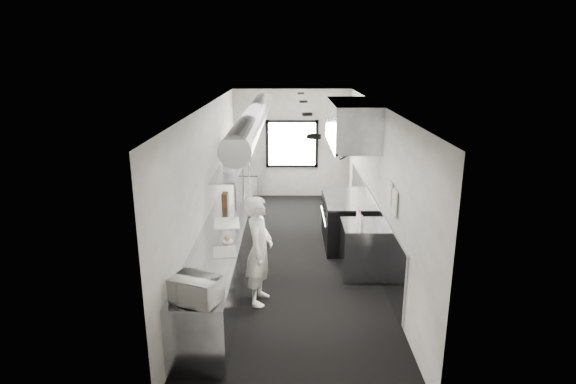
{
  "coord_description": "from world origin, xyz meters",
  "views": [
    {
      "loc": [
        -0.07,
        -8.16,
        3.64
      ],
      "look_at": [
        -0.09,
        -0.2,
        1.32
      ],
      "focal_mm": 29.6,
      "sensor_mm": 36.0,
      "label": 1
    }
  ],
  "objects_px": {
    "squeeze_bottle_b": "(361,223)",
    "squeeze_bottle_e": "(358,213)",
    "range": "(345,221)",
    "far_work_table": "(246,187)",
    "plate_stack_b": "(232,157)",
    "cutting_board": "(227,223)",
    "prep_counter": "(227,245)",
    "small_plate": "(228,241)",
    "squeeze_bottle_d": "(359,216)",
    "exhaust_hood": "(352,124)",
    "microwave": "(196,290)",
    "squeeze_bottle_c": "(361,220)",
    "plate_stack_a": "(229,164)",
    "pass_shelf": "(233,165)",
    "bottle_station": "(361,249)",
    "deli_tub_a": "(196,266)",
    "deli_tub_b": "(195,269)",
    "knife_block": "(225,199)",
    "squeeze_bottle_a": "(361,227)",
    "plate_stack_c": "(233,152)",
    "plate_stack_d": "(235,146)",
    "line_cook": "(259,250)"
  },
  "relations": [
    {
      "from": "pass_shelf",
      "to": "squeeze_bottle_e",
      "type": "xyz_separation_m",
      "value": [
        2.32,
        -1.37,
        -0.55
      ]
    },
    {
      "from": "range",
      "to": "far_work_table",
      "type": "height_order",
      "value": "range"
    },
    {
      "from": "deli_tub_b",
      "to": "squeeze_bottle_d",
      "type": "bearing_deg",
      "value": 39.43
    },
    {
      "from": "bottle_station",
      "to": "plate_stack_a",
      "type": "distance_m",
      "value": 2.83
    },
    {
      "from": "deli_tub_a",
      "to": "cutting_board",
      "type": "height_order",
      "value": "deli_tub_a"
    },
    {
      "from": "prep_counter",
      "to": "squeeze_bottle_a",
      "type": "height_order",
      "value": "squeeze_bottle_a"
    },
    {
      "from": "plate_stack_d",
      "to": "cutting_board",
      "type": "bearing_deg",
      "value": -87.59
    },
    {
      "from": "prep_counter",
      "to": "small_plate",
      "type": "height_order",
      "value": "small_plate"
    },
    {
      "from": "bottle_station",
      "to": "far_work_table",
      "type": "bearing_deg",
      "value": 120.53
    },
    {
      "from": "plate_stack_a",
      "to": "squeeze_bottle_d",
      "type": "bearing_deg",
      "value": -20.23
    },
    {
      "from": "small_plate",
      "to": "knife_block",
      "type": "relative_size",
      "value": 0.68
    },
    {
      "from": "cutting_board",
      "to": "squeeze_bottle_d",
      "type": "xyz_separation_m",
      "value": [
        2.23,
        0.13,
        0.08
      ]
    },
    {
      "from": "deli_tub_a",
      "to": "plate_stack_c",
      "type": "height_order",
      "value": "plate_stack_c"
    },
    {
      "from": "deli_tub_b",
      "to": "microwave",
      "type": "bearing_deg",
      "value": -78.29
    },
    {
      "from": "squeeze_bottle_d",
      "to": "squeeze_bottle_c",
      "type": "bearing_deg",
      "value": -84.76
    },
    {
      "from": "exhaust_hood",
      "to": "knife_block",
      "type": "relative_size",
      "value": 8.82
    },
    {
      "from": "prep_counter",
      "to": "squeeze_bottle_c",
      "type": "height_order",
      "value": "squeeze_bottle_c"
    },
    {
      "from": "squeeze_bottle_c",
      "to": "squeeze_bottle_e",
      "type": "distance_m",
      "value": 0.33
    },
    {
      "from": "prep_counter",
      "to": "plate_stack_c",
      "type": "xyz_separation_m",
      "value": [
        -0.06,
        1.83,
        1.27
      ]
    },
    {
      "from": "prep_counter",
      "to": "cutting_board",
      "type": "xyz_separation_m",
      "value": [
        0.03,
        -0.17,
        0.46
      ]
    },
    {
      "from": "squeeze_bottle_c",
      "to": "range",
      "type": "bearing_deg",
      "value": 93.74
    },
    {
      "from": "cutting_board",
      "to": "squeeze_bottle_b",
      "type": "xyz_separation_m",
      "value": [
        2.22,
        -0.21,
        0.08
      ]
    },
    {
      "from": "microwave",
      "to": "knife_block",
      "type": "xyz_separation_m",
      "value": [
        -0.13,
        3.59,
        -0.03
      ]
    },
    {
      "from": "range",
      "to": "bottle_station",
      "type": "relative_size",
      "value": 1.78
    },
    {
      "from": "deli_tub_a",
      "to": "deli_tub_b",
      "type": "relative_size",
      "value": 0.94
    },
    {
      "from": "exhaust_hood",
      "to": "prep_counter",
      "type": "xyz_separation_m",
      "value": [
        -2.25,
        -1.2,
        -1.94
      ]
    },
    {
      "from": "far_work_table",
      "to": "plate_stack_d",
      "type": "relative_size",
      "value": 2.91
    },
    {
      "from": "range",
      "to": "microwave",
      "type": "bearing_deg",
      "value": -118.69
    },
    {
      "from": "line_cook",
      "to": "cutting_board",
      "type": "bearing_deg",
      "value": 40.57
    },
    {
      "from": "squeeze_bottle_a",
      "to": "squeeze_bottle_b",
      "type": "distance_m",
      "value": 0.15
    },
    {
      "from": "cutting_board",
      "to": "far_work_table",
      "type": "bearing_deg",
      "value": 90.46
    },
    {
      "from": "squeeze_bottle_c",
      "to": "knife_block",
      "type": "bearing_deg",
      "value": 157.21
    },
    {
      "from": "squeeze_bottle_b",
      "to": "deli_tub_a",
      "type": "bearing_deg",
      "value": -147.35
    },
    {
      "from": "prep_counter",
      "to": "squeeze_bottle_d",
      "type": "height_order",
      "value": "squeeze_bottle_d"
    },
    {
      "from": "deli_tub_a",
      "to": "plate_stack_c",
      "type": "xyz_separation_m",
      "value": [
        0.1,
        3.76,
        0.78
      ]
    },
    {
      "from": "far_work_table",
      "to": "plate_stack_d",
      "type": "bearing_deg",
      "value": -92.81
    },
    {
      "from": "far_work_table",
      "to": "plate_stack_b",
      "type": "relative_size",
      "value": 3.91
    },
    {
      "from": "squeeze_bottle_b",
      "to": "squeeze_bottle_e",
      "type": "bearing_deg",
      "value": 87.79
    },
    {
      "from": "microwave",
      "to": "deli_tub_b",
      "type": "relative_size",
      "value": 3.86
    },
    {
      "from": "squeeze_bottle_a",
      "to": "plate_stack_b",
      "type": "bearing_deg",
      "value": 140.29
    },
    {
      "from": "prep_counter",
      "to": "plate_stack_d",
      "type": "xyz_separation_m",
      "value": [
        -0.07,
        2.25,
        1.33
      ]
    },
    {
      "from": "squeeze_bottle_a",
      "to": "squeeze_bottle_e",
      "type": "bearing_deg",
      "value": 86.01
    },
    {
      "from": "microwave",
      "to": "deli_tub_a",
      "type": "bearing_deg",
      "value": 123.23
    },
    {
      "from": "far_work_table",
      "to": "deli_tub_a",
      "type": "bearing_deg",
      "value": -91.59
    },
    {
      "from": "deli_tub_a",
      "to": "plate_stack_c",
      "type": "relative_size",
      "value": 0.4
    },
    {
      "from": "exhaust_hood",
      "to": "microwave",
      "type": "bearing_deg",
      "value": -119.33
    },
    {
      "from": "deli_tub_a",
      "to": "prep_counter",
      "type": "bearing_deg",
      "value": 85.36
    },
    {
      "from": "squeeze_bottle_d",
      "to": "line_cook",
      "type": "bearing_deg",
      "value": -145.76
    },
    {
      "from": "range",
      "to": "squeeze_bottle_e",
      "type": "xyz_separation_m",
      "value": [
        0.09,
        -1.07,
        0.51
      ]
    },
    {
      "from": "far_work_table",
      "to": "squeeze_bottle_a",
      "type": "distance_m",
      "value": 4.81
    }
  ]
}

